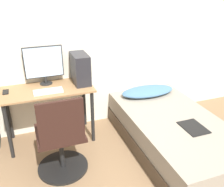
# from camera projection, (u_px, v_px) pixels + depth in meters

# --- Properties ---
(wall_back) EXTENTS (8.00, 0.05, 2.50)m
(wall_back) POSITION_uv_depth(u_px,v_px,m) (81.00, 39.00, 3.25)
(wall_back) COLOR silver
(wall_back) RESTS_ON ground_plane
(desk) EXTENTS (1.11, 0.54, 0.74)m
(desk) POSITION_uv_depth(u_px,v_px,m) (48.00, 98.00, 3.10)
(desk) COLOR #997047
(desk) RESTS_ON ground_plane
(office_chair) EXTENTS (0.56, 0.56, 0.96)m
(office_chair) POSITION_uv_depth(u_px,v_px,m) (61.00, 144.00, 2.64)
(office_chair) COLOR black
(office_chair) RESTS_ON ground_plane
(bed) EXTENTS (1.04, 1.96, 0.43)m
(bed) POSITION_uv_depth(u_px,v_px,m) (173.00, 133.00, 3.10)
(bed) COLOR #4C3D2D
(bed) RESTS_ON ground_plane
(pillow) EXTENTS (0.79, 0.36, 0.11)m
(pillow) POSITION_uv_depth(u_px,v_px,m) (148.00, 91.00, 3.60)
(pillow) COLOR teal
(pillow) RESTS_ON bed
(magazine) EXTENTS (0.24, 0.32, 0.01)m
(magazine) POSITION_uv_depth(u_px,v_px,m) (193.00, 127.00, 2.82)
(magazine) COLOR black
(magazine) RESTS_ON bed
(monitor) EXTENTS (0.48, 0.16, 0.49)m
(monitor) POSITION_uv_depth(u_px,v_px,m) (44.00, 64.00, 3.09)
(monitor) COLOR black
(monitor) RESTS_ON desk
(keyboard) EXTENTS (0.34, 0.15, 0.02)m
(keyboard) POSITION_uv_depth(u_px,v_px,m) (48.00, 91.00, 2.96)
(keyboard) COLOR silver
(keyboard) RESTS_ON desk
(pc_tower) EXTENTS (0.19, 0.38, 0.38)m
(pc_tower) POSITION_uv_depth(u_px,v_px,m) (80.00, 69.00, 3.16)
(pc_tower) COLOR #232328
(pc_tower) RESTS_ON desk
(phone) EXTENTS (0.07, 0.14, 0.01)m
(phone) POSITION_uv_depth(u_px,v_px,m) (6.00, 92.00, 2.95)
(phone) COLOR black
(phone) RESTS_ON desk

